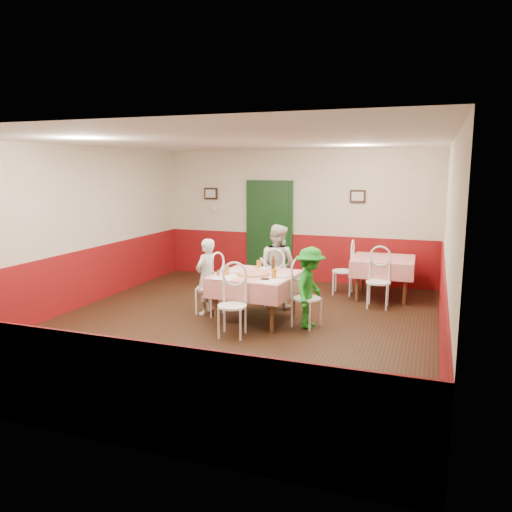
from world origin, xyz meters
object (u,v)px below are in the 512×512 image
(chair_left, at_px, (209,288))
(pizza, at_px, (253,273))
(glass_b, at_px, (274,274))
(glass_c, at_px, (259,264))
(chair_right, at_px, (307,298))
(chair_far, at_px, (276,282))
(chair_near, at_px, (232,306))
(wallet, at_px, (265,279))
(chair_second_a, at_px, (343,271))
(beer_bottle, at_px, (273,264))
(diner_far, at_px, (277,266))
(diner_right, at_px, (310,288))
(second_table, at_px, (383,278))
(chair_second_b, at_px, (378,282))
(glass_a, at_px, (227,271))
(diner_left, at_px, (207,277))
(main_table, at_px, (256,297))

(chair_left, distance_m, pizza, 0.89)
(glass_b, relative_size, glass_c, 1.01)
(chair_right, distance_m, chair_far, 1.20)
(chair_near, distance_m, wallet, 0.69)
(chair_second_a, distance_m, beer_bottle, 2.00)
(diner_far, relative_size, diner_right, 1.17)
(second_table, bearing_deg, glass_c, -136.86)
(beer_bottle, bearing_deg, chair_second_b, 32.26)
(second_table, bearing_deg, chair_second_b, -90.00)
(chair_far, xyz_separation_m, glass_a, (-0.46, -1.09, 0.38))
(chair_left, bearing_deg, chair_near, 54.89)
(diner_left, bearing_deg, diner_far, 146.15)
(chair_left, relative_size, glass_a, 6.50)
(main_table, relative_size, glass_a, 8.81)
(chair_right, bearing_deg, glass_c, 81.04)
(chair_right, xyz_separation_m, beer_bottle, (-0.69, 0.47, 0.41))
(chair_left, bearing_deg, diner_left, -80.11)
(chair_near, distance_m, glass_c, 1.33)
(second_table, distance_m, chair_right, 2.42)
(glass_a, bearing_deg, glass_c, 66.09)
(second_table, height_order, chair_right, chair_right)
(diner_far, bearing_deg, chair_near, 97.09)
(chair_left, height_order, glass_c, same)
(chair_second_b, bearing_deg, main_table, -142.41)
(diner_left, distance_m, diner_far, 1.28)
(pizza, distance_m, glass_c, 0.48)
(glass_c, bearing_deg, chair_right, -27.31)
(diner_right, bearing_deg, glass_b, 108.74)
(beer_bottle, bearing_deg, diner_far, 100.35)
(chair_second_b, distance_m, glass_b, 2.18)
(glass_c, bearing_deg, chair_near, -88.19)
(glass_a, bearing_deg, diner_right, 7.83)
(chair_far, height_order, pizza, chair_far)
(second_table, xyz_separation_m, chair_second_a, (-0.75, 0.00, 0.08))
(chair_right, relative_size, glass_b, 6.41)
(chair_second_a, xyz_separation_m, chair_second_b, (0.75, -0.75, 0.00))
(chair_second_a, relative_size, glass_c, 6.45)
(chair_right, height_order, diner_far, diner_far)
(chair_second_a, height_order, diner_far, diner_far)
(main_table, bearing_deg, chair_second_b, 38.97)
(chair_left, xyz_separation_m, diner_far, (0.91, 0.84, 0.28))
(second_table, height_order, glass_c, glass_c)
(diner_left, xyz_separation_m, diner_far, (0.96, 0.83, 0.09))
(glass_a, xyz_separation_m, wallet, (0.67, -0.10, -0.06))
(second_table, bearing_deg, chair_left, -141.00)
(main_table, xyz_separation_m, wallet, (0.27, -0.34, 0.40))
(glass_a, relative_size, diner_far, 0.09)
(diner_left, bearing_deg, chair_right, 101.15)
(diner_right, bearing_deg, pizza, 91.46)
(beer_bottle, bearing_deg, diner_left, -161.87)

